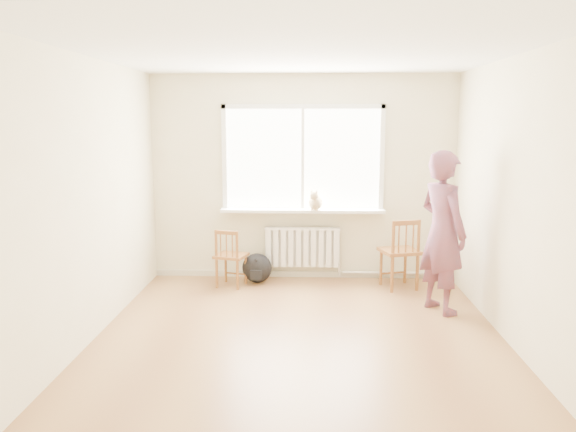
# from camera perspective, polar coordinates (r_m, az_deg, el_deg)

# --- Properties ---
(floor) EXTENTS (4.50, 4.50, 0.00)m
(floor) POSITION_cam_1_polar(r_m,az_deg,el_deg) (5.56, 1.13, -12.51)
(floor) COLOR #9D6E40
(floor) RESTS_ON ground
(ceiling) EXTENTS (4.50, 4.50, 0.00)m
(ceiling) POSITION_cam_1_polar(r_m,az_deg,el_deg) (5.19, 1.23, 16.30)
(ceiling) COLOR white
(ceiling) RESTS_ON back_wall
(back_wall) EXTENTS (4.00, 0.01, 2.70)m
(back_wall) POSITION_cam_1_polar(r_m,az_deg,el_deg) (7.44, 1.50, 3.89)
(back_wall) COLOR beige
(back_wall) RESTS_ON ground
(window) EXTENTS (2.12, 0.05, 1.42)m
(window) POSITION_cam_1_polar(r_m,az_deg,el_deg) (7.39, 1.51, 6.28)
(window) COLOR white
(window) RESTS_ON back_wall
(windowsill) EXTENTS (2.15, 0.22, 0.04)m
(windowsill) POSITION_cam_1_polar(r_m,az_deg,el_deg) (7.38, 1.48, 0.56)
(windowsill) COLOR white
(windowsill) RESTS_ON back_wall
(radiator) EXTENTS (1.00, 0.12, 0.55)m
(radiator) POSITION_cam_1_polar(r_m,az_deg,el_deg) (7.50, 1.46, -3.12)
(radiator) COLOR white
(radiator) RESTS_ON back_wall
(heating_pipe) EXTENTS (1.40, 0.04, 0.04)m
(heating_pipe) POSITION_cam_1_polar(r_m,az_deg,el_deg) (7.70, 10.84, -5.71)
(heating_pipe) COLOR silver
(heating_pipe) RESTS_ON back_wall
(baseboard) EXTENTS (4.00, 0.03, 0.08)m
(baseboard) POSITION_cam_1_polar(r_m,az_deg,el_deg) (7.67, 1.46, -5.91)
(baseboard) COLOR beige
(baseboard) RESTS_ON ground
(chair_left) EXTENTS (0.45, 0.44, 0.75)m
(chair_left) POSITION_cam_1_polar(r_m,az_deg,el_deg) (7.18, -5.92, -4.24)
(chair_left) COLOR #9C5E2D
(chair_left) RESTS_ON floor
(chair_right) EXTENTS (0.55, 0.53, 0.90)m
(chair_right) POSITION_cam_1_polar(r_m,az_deg,el_deg) (7.18, 11.42, -3.77)
(chair_right) COLOR #9C5E2D
(chair_right) RESTS_ON floor
(person) EXTENTS (0.68, 0.78, 1.79)m
(person) POSITION_cam_1_polar(r_m,az_deg,el_deg) (6.36, 15.42, -1.60)
(person) COLOR #B93D73
(person) RESTS_ON floor
(cat) EXTENTS (0.22, 0.42, 0.29)m
(cat) POSITION_cam_1_polar(r_m,az_deg,el_deg) (7.28, 2.80, 1.49)
(cat) COLOR beige
(cat) RESTS_ON windowsill
(backpack) EXTENTS (0.39, 0.29, 0.39)m
(backpack) POSITION_cam_1_polar(r_m,az_deg,el_deg) (7.38, -3.17, -5.29)
(backpack) COLOR black
(backpack) RESTS_ON floor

